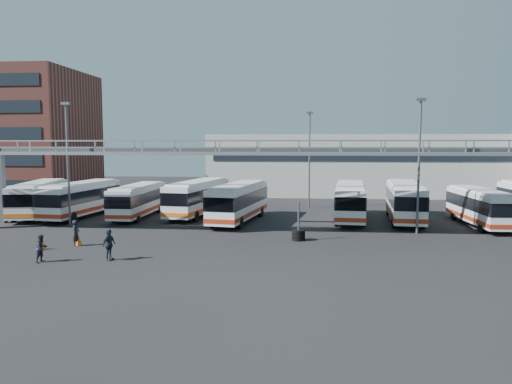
# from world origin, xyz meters

# --- Properties ---
(ground) EXTENTS (140.00, 140.00, 0.00)m
(ground) POSITION_xyz_m (0.00, 0.00, 0.00)
(ground) COLOR black
(ground) RESTS_ON ground
(gantry) EXTENTS (51.40, 5.15, 7.10)m
(gantry) POSITION_xyz_m (0.00, 5.87, 5.51)
(gantry) COLOR gray
(gantry) RESTS_ON ground
(apartment_building) EXTENTS (18.00, 15.00, 16.00)m
(apartment_building) POSITION_xyz_m (-34.00, 30.00, 8.00)
(apartment_building) COLOR brown
(apartment_building) RESTS_ON ground
(warehouse) EXTENTS (42.00, 14.00, 8.00)m
(warehouse) POSITION_xyz_m (12.00, 38.00, 4.00)
(warehouse) COLOR #9E9E99
(warehouse) RESTS_ON ground
(light_pole_left) EXTENTS (0.70, 0.35, 10.21)m
(light_pole_left) POSITION_xyz_m (-16.00, 8.00, 5.73)
(light_pole_left) COLOR #4C4F54
(light_pole_left) RESTS_ON ground
(light_pole_mid) EXTENTS (0.70, 0.35, 10.21)m
(light_pole_mid) POSITION_xyz_m (12.00, 7.00, 5.73)
(light_pole_mid) COLOR #4C4F54
(light_pole_mid) RESTS_ON ground
(light_pole_back) EXTENTS (0.70, 0.35, 10.21)m
(light_pole_back) POSITION_xyz_m (4.00, 22.00, 5.73)
(light_pole_back) COLOR #4C4F54
(light_pole_back) RESTS_ON ground
(bus_0) EXTENTS (4.57, 11.03, 3.26)m
(bus_0) POSITION_xyz_m (-21.36, 12.94, 1.81)
(bus_0) COLOR silver
(bus_0) RESTS_ON ground
(bus_1) EXTENTS (3.52, 10.95, 3.27)m
(bus_1) POSITION_xyz_m (-17.19, 12.88, 1.81)
(bus_1) COLOR silver
(bus_1) RESTS_ON ground
(bus_2) EXTENTS (2.43, 10.05, 3.05)m
(bus_2) POSITION_xyz_m (-11.90, 13.15, 1.68)
(bus_2) COLOR silver
(bus_2) RESTS_ON ground
(bus_3) EXTENTS (4.36, 11.30, 3.35)m
(bus_3) POSITION_xyz_m (-6.56, 14.69, 1.85)
(bus_3) COLOR silver
(bus_3) RESTS_ON ground
(bus_4) EXTENTS (4.26, 11.31, 3.35)m
(bus_4) POSITION_xyz_m (-2.26, 11.49, 1.86)
(bus_4) COLOR silver
(bus_4) RESTS_ON ground
(bus_6) EXTENTS (3.52, 11.03, 3.29)m
(bus_6) POSITION_xyz_m (7.55, 13.20, 1.82)
(bus_6) COLOR silver
(bus_6) RESTS_ON ground
(bus_7) EXTENTS (3.78, 11.44, 3.41)m
(bus_7) POSITION_xyz_m (12.25, 13.04, 1.89)
(bus_7) COLOR silver
(bus_7) RESTS_ON ground
(bus_8) EXTENTS (2.69, 10.20, 3.07)m
(bus_8) POSITION_xyz_m (17.96, 11.03, 1.70)
(bus_8) COLOR silver
(bus_8) RESTS_ON ground
(pedestrian_a) EXTENTS (0.44, 0.65, 1.73)m
(pedestrian_a) POSITION_xyz_m (-11.82, 0.20, 0.87)
(pedestrian_a) COLOR black
(pedestrian_a) RESTS_ON ground
(pedestrian_b) EXTENTS (0.82, 0.93, 1.62)m
(pedestrian_b) POSITION_xyz_m (-11.70, -4.44, 0.81)
(pedestrian_b) COLOR #282533
(pedestrian_b) RESTS_ON ground
(pedestrian_d) EXTENTS (0.75, 1.17, 1.85)m
(pedestrian_d) POSITION_xyz_m (-8.01, -3.64, 0.93)
(pedestrian_d) COLOR #1C2A32
(pedestrian_d) RESTS_ON ground
(cone_left) EXTENTS (0.48, 0.48, 0.65)m
(cone_left) POSITION_xyz_m (-11.69, 0.34, 0.32)
(cone_left) COLOR orange
(cone_left) RESTS_ON ground
(cone_right) EXTENTS (0.62, 0.62, 0.78)m
(cone_right) POSITION_xyz_m (-13.50, -1.12, 0.39)
(cone_right) COLOR orange
(cone_right) RESTS_ON ground
(tire_stack) EXTENTS (0.95, 0.95, 2.71)m
(tire_stack) POSITION_xyz_m (3.02, 3.48, 0.46)
(tire_stack) COLOR black
(tire_stack) RESTS_ON ground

